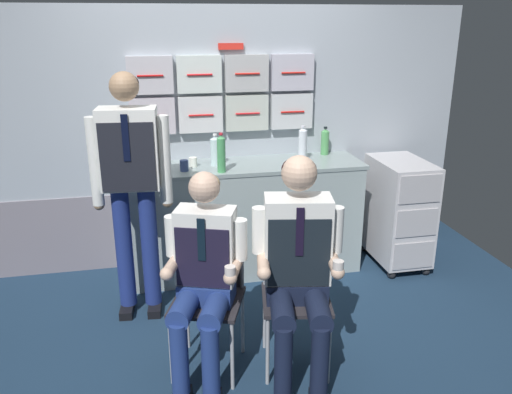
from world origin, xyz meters
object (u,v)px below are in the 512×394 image
(service_trolley, at_px, (399,210))
(folding_chair_left, at_px, (210,281))
(crew_member_left, at_px, (203,272))
(paper_cup_tan, at_px, (193,162))
(folding_chair_center, at_px, (295,279))
(crew_member_center, at_px, (298,260))
(water_bottle_clear, at_px, (325,141))
(crew_member_standing, at_px, (131,175))

(service_trolley, xyz_separation_m, folding_chair_left, (-1.74, -1.03, 0.05))
(crew_member_left, height_order, paper_cup_tan, crew_member_left)
(folding_chair_center, xyz_separation_m, paper_cup_tan, (-0.48, 1.28, 0.43))
(service_trolley, bearing_deg, crew_member_left, -146.67)
(crew_member_left, bearing_deg, crew_member_center, -8.66)
(folding_chair_left, distance_m, folding_chair_center, 0.51)
(crew_member_center, distance_m, water_bottle_clear, 1.77)
(crew_member_standing, height_order, water_bottle_clear, crew_member_standing)
(crew_member_standing, relative_size, water_bottle_clear, 7.15)
(folding_chair_left, height_order, crew_member_left, crew_member_left)
(crew_member_center, height_order, paper_cup_tan, crew_member_center)
(crew_member_standing, bearing_deg, crew_member_left, -65.34)
(folding_chair_center, bearing_deg, water_bottle_clear, 65.16)
(crew_member_left, xyz_separation_m, crew_member_center, (0.53, -0.08, 0.06))
(crew_member_standing, height_order, paper_cup_tan, crew_member_standing)
(service_trolley, xyz_separation_m, crew_member_left, (-1.80, -1.18, 0.19))
(service_trolley, xyz_separation_m, crew_member_center, (-1.27, -1.26, 0.25))
(paper_cup_tan, bearing_deg, folding_chair_center, -69.46)
(service_trolley, xyz_separation_m, water_bottle_clear, (-0.57, 0.33, 0.55))
(crew_member_left, relative_size, crew_member_standing, 0.72)
(paper_cup_tan, bearing_deg, folding_chair_left, -91.21)
(service_trolley, height_order, folding_chair_center, service_trolley)
(crew_member_standing, xyz_separation_m, paper_cup_tan, (0.47, 0.52, -0.07))
(folding_chair_left, height_order, crew_member_center, crew_member_center)
(folding_chair_left, height_order, folding_chair_center, same)
(folding_chair_center, bearing_deg, crew_member_left, -172.51)
(crew_member_standing, distance_m, paper_cup_tan, 0.70)
(service_trolley, relative_size, folding_chair_left, 1.07)
(folding_chair_left, bearing_deg, paper_cup_tan, 88.79)
(crew_member_center, bearing_deg, folding_chair_left, 153.70)
(folding_chair_center, height_order, water_bottle_clear, water_bottle_clear)
(folding_chair_center, distance_m, crew_member_center, 0.26)
(service_trolley, xyz_separation_m, folding_chair_center, (-1.24, -1.11, 0.05))
(service_trolley, distance_m, folding_chair_left, 2.03)
(crew_member_center, bearing_deg, crew_member_left, 171.34)
(crew_member_left, relative_size, paper_cup_tan, 16.94)
(folding_chair_left, bearing_deg, service_trolley, 30.53)
(service_trolley, relative_size, folding_chair_center, 1.07)
(service_trolley, distance_m, crew_member_left, 2.16)
(folding_chair_left, distance_m, crew_member_center, 0.57)
(folding_chair_left, distance_m, crew_member_left, 0.22)
(crew_member_left, bearing_deg, water_bottle_clear, 50.95)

